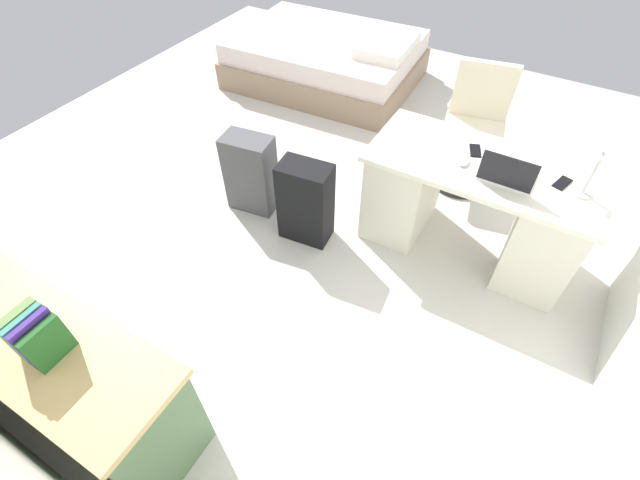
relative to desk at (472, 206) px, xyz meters
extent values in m
plane|color=beige|center=(1.12, 0.01, -0.39)|extent=(6.10, 6.10, 0.00)
cube|color=silver|center=(0.00, 0.00, 0.34)|extent=(1.44, 0.66, 0.04)
cube|color=beige|center=(-0.49, 0.00, -0.03)|extent=(0.40, 0.60, 0.70)
cube|color=beige|center=(0.49, 0.00, -0.03)|extent=(0.40, 0.60, 0.70)
cylinder|color=black|center=(0.24, -0.73, -0.37)|extent=(0.52, 0.52, 0.04)
cylinder|color=black|center=(0.24, -0.73, -0.18)|extent=(0.06, 0.06, 0.42)
cube|color=beige|center=(0.24, -0.73, 0.07)|extent=(0.54, 0.54, 0.08)
cube|color=beige|center=(0.28, -0.93, 0.33)|extent=(0.44, 0.14, 0.44)
cube|color=#4C6B47|center=(1.57, 2.18, -0.04)|extent=(1.76, 0.44, 0.69)
cube|color=tan|center=(1.57, 2.18, 0.32)|extent=(1.80, 0.48, 0.04)
cube|color=#415B3C|center=(1.17, 1.96, -0.20)|extent=(0.67, 0.01, 0.24)
cube|color=#415B3C|center=(1.96, 1.96, -0.20)|extent=(0.67, 0.01, 0.24)
cube|color=gray|center=(2.08, -1.66, -0.25)|extent=(1.98, 1.51, 0.28)
cube|color=silver|center=(2.08, -1.66, -0.01)|extent=(1.91, 1.44, 0.20)
cube|color=white|center=(1.41, -1.70, 0.14)|extent=(0.52, 0.71, 0.10)
cube|color=black|center=(1.03, 0.47, -0.07)|extent=(0.38, 0.26, 0.63)
cube|color=#4C4C51|center=(1.56, 0.40, -0.07)|extent=(0.39, 0.27, 0.62)
cube|color=silver|center=(-0.14, 0.06, 0.36)|extent=(0.31, 0.22, 0.02)
cube|color=black|center=(-0.14, 0.17, 0.46)|extent=(0.31, 0.01, 0.19)
ellipsoid|color=white|center=(0.12, 0.07, 0.37)|extent=(0.06, 0.10, 0.03)
cube|color=black|center=(-0.44, -0.04, 0.36)|extent=(0.10, 0.15, 0.01)
cube|color=black|center=(0.10, -0.10, 0.36)|extent=(0.11, 0.15, 0.01)
cylinder|color=silver|center=(-0.55, 0.00, 0.36)|extent=(0.11, 0.11, 0.01)
cylinder|color=silver|center=(-0.55, 0.00, 0.51)|extent=(0.02, 0.02, 0.28)
cone|color=white|center=(-0.50, 0.00, 0.65)|extent=(0.11, 0.11, 0.09)
cube|color=#215A24|center=(1.18, 2.18, 0.45)|extent=(0.03, 0.17, 0.22)
cube|color=#472C8C|center=(1.22, 2.18, 0.46)|extent=(0.02, 0.17, 0.24)
cube|color=teal|center=(1.26, 2.18, 0.46)|extent=(0.03, 0.17, 0.24)
cube|color=#6A8B4A|center=(1.30, 2.18, 0.46)|extent=(0.04, 0.17, 0.24)
camera|label=1|loc=(-0.21, 2.41, 2.04)|focal=24.88mm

